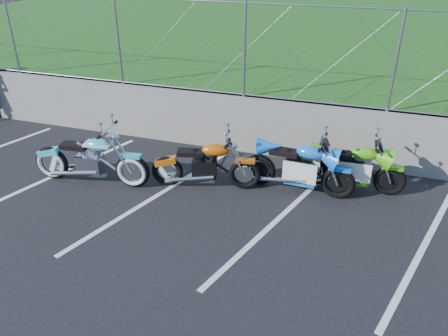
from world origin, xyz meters
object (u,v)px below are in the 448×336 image
(sportbike_green, at_px, (353,169))
(sportbike_blue, at_px, (300,169))
(naked_orange, at_px, (207,166))
(cruiser_turquoise, at_px, (92,161))

(sportbike_green, height_order, sportbike_blue, sportbike_blue)
(naked_orange, xyz_separation_m, sportbike_blue, (1.75, 0.41, 0.03))
(cruiser_turquoise, bearing_deg, sportbike_green, 8.58)
(sportbike_blue, bearing_deg, cruiser_turquoise, -163.98)
(naked_orange, bearing_deg, sportbike_blue, -0.13)
(cruiser_turquoise, distance_m, sportbike_green, 5.11)
(cruiser_turquoise, bearing_deg, naked_orange, 7.46)
(naked_orange, bearing_deg, cruiser_turquoise, -179.40)
(naked_orange, relative_size, sportbike_blue, 0.98)
(cruiser_turquoise, height_order, sportbike_blue, cruiser_turquoise)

